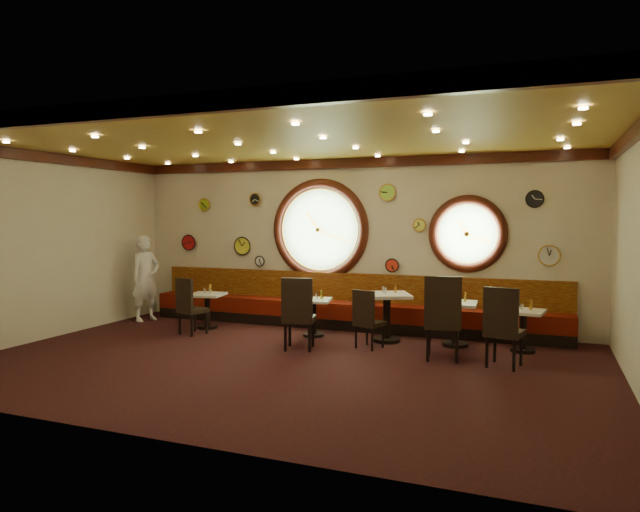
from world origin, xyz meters
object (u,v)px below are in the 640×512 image
Objects in this scene: table_d at (456,318)px; condiment_a_pepper at (210,291)px; table_e at (523,325)px; condiment_d_bottle at (465,297)px; chair_b at (298,309)px; chair_d at (443,312)px; condiment_b_bottle at (322,295)px; condiment_c_pepper at (386,291)px; condiment_e_salt at (521,307)px; table_a at (207,306)px; condiment_b_pepper at (316,296)px; table_b at (313,313)px; condiment_d_salt at (453,299)px; condiment_e_bottle at (531,305)px; chair_e at (503,322)px; condiment_a_bottle at (211,289)px; condiment_d_pepper at (458,299)px; chair_c at (367,315)px; condiment_a_salt at (205,290)px; condiment_c_bottle at (395,289)px; condiment_b_salt at (312,296)px; condiment_e_pepper at (522,307)px; chair_a at (189,302)px; table_c at (387,311)px; condiment_c_salt at (383,290)px; waiter at (146,278)px.

condiment_a_pepper reaches higher than table_d.
condiment_d_bottle is (-0.91, 0.12, 0.38)m from table_e.
chair_d is at bearing -9.38° from chair_b.
condiment_c_pepper is at bearing -3.80° from condiment_b_bottle.
condiment_e_salt is at bearing 38.06° from chair_d.
condiment_b_pepper reaches higher than table_a.
table_a is 4.82× the size of condiment_d_bottle.
table_b is (2.13, 0.07, -0.00)m from table_a.
condiment_e_bottle is at bearing 1.46° from condiment_d_salt.
condiment_d_salt is (-0.05, 0.03, 0.31)m from table_d.
condiment_a_bottle is at bearing -178.37° from chair_e.
table_b is 0.35m from condiment_b_bottle.
chair_d is 1.16m from condiment_d_bottle.
condiment_c_pepper is 1.18m from condiment_d_pepper.
chair_c is at bearing -27.10° from table_b.
table_b is at bearing -174.91° from condiment_d_bottle.
table_a is 7.18× the size of condiment_a_salt.
condiment_b_pepper is at bearing 82.89° from chair_b.
table_e is 4.98× the size of condiment_c_bottle.
condiment_a_pepper reaches higher than condiment_b_salt.
condiment_c_pepper reaches higher than condiment_a_salt.
table_e is 2.23m from condiment_c_pepper.
condiment_e_pepper is (1.07, -0.08, -0.06)m from condiment_d_salt.
chair_b is 3.48m from condiment_e_salt.
table_e is 4.43× the size of condiment_b_bottle.
chair_e reaches higher than condiment_e_bottle.
chair_d is at bearing 15.02° from chair_a.
chair_e is at bearing -17.39° from table_b.
table_c is 5.86× the size of condiment_a_bottle.
condiment_a_pepper reaches higher than table_e.
condiment_d_bottle is (0.19, 0.08, 0.03)m from condiment_d_salt.
chair_b is 1.10m from chair_c.
table_b is 2.09m from condiment_a_pepper.
condiment_b_bottle is at bearing 5.71° from condiment_b_salt.
condiment_b_bottle is at bearing 24.11° from condiment_b_pepper.
chair_b is at bearing -87.53° from condiment_b_bottle.
condiment_a_salt is 1.05× the size of condiment_d_salt.
condiment_a_pepper is (-4.46, -0.21, -0.06)m from condiment_d_salt.
condiment_c_bottle is at bearing 60.07° from condiment_c_pepper.
table_d is at bearing -140.94° from condiment_d_bottle.
chair_d reaches higher than table_d.
table_a is at bearing 161.33° from chair_d.
chair_d is 1.56m from condiment_c_salt.
condiment_e_salt is (-0.05, 0.04, 0.29)m from table_e.
waiter is (-1.64, 0.22, 0.16)m from condiment_a_pepper.
condiment_b_bottle is 0.99× the size of condiment_e_bottle.
chair_d is 5.65× the size of condiment_c_bottle.
table_e is at bearing 1.26° from condiment_b_salt.
table_a is at bearing -177.66° from condiment_e_salt.
condiment_e_salt is (0.20, 1.17, 0.05)m from chair_e.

